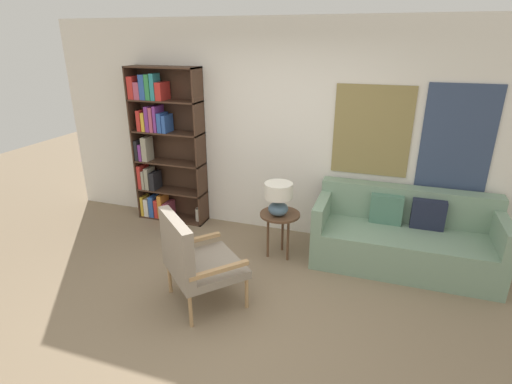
{
  "coord_description": "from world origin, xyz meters",
  "views": [
    {
      "loc": [
        1.29,
        -2.78,
        2.46
      ],
      "look_at": [
        0.0,
        1.02,
        0.9
      ],
      "focal_mm": 28.0,
      "sensor_mm": 36.0,
      "label": 1
    }
  ],
  "objects_px": {
    "armchair": "(192,257)",
    "side_table": "(280,219)",
    "couch": "(404,238)",
    "table_lamp": "(278,196)",
    "bookshelf": "(160,147)"
  },
  "relations": [
    {
      "from": "bookshelf",
      "to": "couch",
      "type": "distance_m",
      "value": 3.35
    },
    {
      "from": "couch",
      "to": "table_lamp",
      "type": "height_order",
      "value": "table_lamp"
    },
    {
      "from": "bookshelf",
      "to": "side_table",
      "type": "xyz_separation_m",
      "value": [
        1.87,
        -0.54,
        -0.57
      ]
    },
    {
      "from": "armchair",
      "to": "couch",
      "type": "xyz_separation_m",
      "value": [
        1.92,
        1.45,
        -0.2
      ]
    },
    {
      "from": "side_table",
      "to": "table_lamp",
      "type": "height_order",
      "value": "table_lamp"
    },
    {
      "from": "table_lamp",
      "to": "armchair",
      "type": "bearing_deg",
      "value": -115.15
    },
    {
      "from": "bookshelf",
      "to": "table_lamp",
      "type": "relative_size",
      "value": 5.48
    },
    {
      "from": "bookshelf",
      "to": "armchair",
      "type": "height_order",
      "value": "bookshelf"
    },
    {
      "from": "armchair",
      "to": "side_table",
      "type": "relative_size",
      "value": 1.72
    },
    {
      "from": "bookshelf",
      "to": "armchair",
      "type": "bearing_deg",
      "value": -52.02
    },
    {
      "from": "table_lamp",
      "to": "side_table",
      "type": "bearing_deg",
      "value": 78.22
    },
    {
      "from": "bookshelf",
      "to": "table_lamp",
      "type": "xyz_separation_m",
      "value": [
        1.86,
        -0.59,
        -0.27
      ]
    },
    {
      "from": "couch",
      "to": "table_lamp",
      "type": "xyz_separation_m",
      "value": [
        -1.4,
        -0.33,
        0.46
      ]
    },
    {
      "from": "bookshelf",
      "to": "side_table",
      "type": "height_order",
      "value": "bookshelf"
    },
    {
      "from": "armchair",
      "to": "side_table",
      "type": "bearing_deg",
      "value": 65.36
    }
  ]
}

